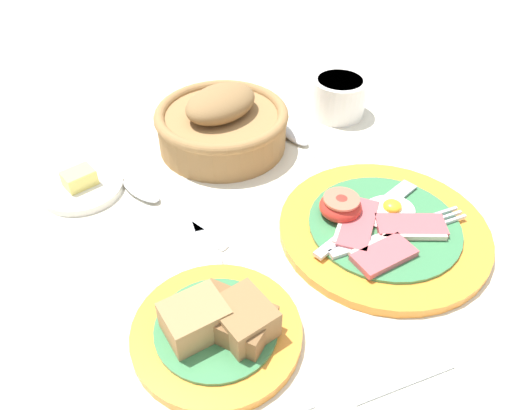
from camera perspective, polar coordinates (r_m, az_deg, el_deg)
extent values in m
plane|color=beige|center=(0.61, 10.52, -4.87)|extent=(3.00, 3.00, 0.00)
cylinder|color=orange|center=(0.63, 14.45, -2.85)|extent=(0.26, 0.26, 0.01)
cylinder|color=#3D7F4C|center=(0.63, 14.57, -2.32)|extent=(0.18, 0.18, 0.00)
cube|color=#BC5156|center=(0.61, 11.58, -2.15)|extent=(0.09, 0.09, 0.01)
cube|color=beige|center=(0.61, 10.11, -1.79)|extent=(0.07, 0.06, 0.01)
cube|color=#BC5156|center=(0.63, 17.27, -2.26)|extent=(0.09, 0.07, 0.01)
cube|color=beige|center=(0.61, 17.60, -3.27)|extent=(0.07, 0.05, 0.01)
cube|color=#BC5156|center=(0.58, 14.42, -5.59)|extent=(0.07, 0.04, 0.01)
cube|color=beige|center=(0.59, 13.39, -4.58)|extent=(0.07, 0.01, 0.01)
ellipsoid|color=red|center=(0.62, 9.62, -0.19)|extent=(0.05, 0.05, 0.03)
cylinder|color=#DB664C|center=(0.61, 9.75, 0.67)|extent=(0.04, 0.04, 0.00)
ellipsoid|color=white|center=(0.64, 14.86, -0.69)|extent=(0.07, 0.06, 0.01)
ellipsoid|color=yellow|center=(0.64, 15.31, -0.13)|extent=(0.02, 0.02, 0.01)
cube|color=silver|center=(0.59, 12.96, -4.12)|extent=(0.11, 0.02, 0.00)
cube|color=silver|center=(0.63, 18.46, -2.16)|extent=(0.03, 0.02, 0.00)
cube|color=silver|center=(0.65, 21.41, -1.68)|extent=(0.04, 0.01, 0.00)
cube|color=silver|center=(0.65, 20.98, -1.25)|extent=(0.04, 0.01, 0.00)
cube|color=silver|center=(0.66, 20.55, -0.82)|extent=(0.04, 0.01, 0.00)
cube|color=silver|center=(0.60, 10.60, -3.07)|extent=(0.11, 0.04, 0.00)
cube|color=#9EA0A5|center=(0.66, 15.46, 0.89)|extent=(0.08, 0.04, 0.00)
cylinder|color=orange|center=(0.52, -4.51, -14.29)|extent=(0.17, 0.17, 0.01)
cylinder|color=#3D7F4C|center=(0.51, -4.56, -13.78)|extent=(0.12, 0.12, 0.00)
cube|color=olive|center=(0.49, -1.45, -12.83)|extent=(0.06, 0.06, 0.03)
cube|color=brown|center=(0.50, -2.73, -12.82)|extent=(0.08, 0.09, 0.03)
cube|color=#9E7A4C|center=(0.49, -6.99, -12.81)|extent=(0.06, 0.05, 0.04)
cylinder|color=white|center=(0.84, 9.38, 12.08)|extent=(0.09, 0.09, 0.06)
cylinder|color=white|center=(0.83, 9.59, 13.71)|extent=(0.07, 0.07, 0.01)
cylinder|color=olive|center=(0.75, -3.89, 8.53)|extent=(0.19, 0.19, 0.05)
torus|color=olive|center=(0.74, -3.98, 10.29)|extent=(0.20, 0.20, 0.02)
ellipsoid|color=olive|center=(0.73, -4.05, 11.50)|extent=(0.13, 0.11, 0.04)
cylinder|color=silver|center=(0.72, -19.27, 1.90)|extent=(0.11, 0.11, 0.01)
cube|color=#F4E06B|center=(0.71, -19.56, 2.91)|extent=(0.05, 0.04, 0.02)
cube|color=silver|center=(0.66, -7.46, 0.17)|extent=(0.03, 0.11, 0.01)
ellipsoid|color=silver|center=(0.58, -5.32, -5.97)|extent=(0.04, 0.07, 0.01)
cube|color=silver|center=(0.72, 9.25, 3.96)|extent=(0.02, 0.11, 0.01)
ellipsoid|color=silver|center=(0.78, 4.22, 8.03)|extent=(0.03, 0.07, 0.01)
cube|color=silver|center=(0.62, -7.02, -2.59)|extent=(0.05, 0.11, 0.01)
ellipsoid|color=silver|center=(0.69, -13.01, 1.64)|extent=(0.05, 0.07, 0.01)
cube|color=silver|center=(0.51, 16.52, -18.61)|extent=(0.11, 0.03, 0.01)
cube|color=silver|center=(0.49, 8.89, -21.82)|extent=(0.03, 0.02, 0.01)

